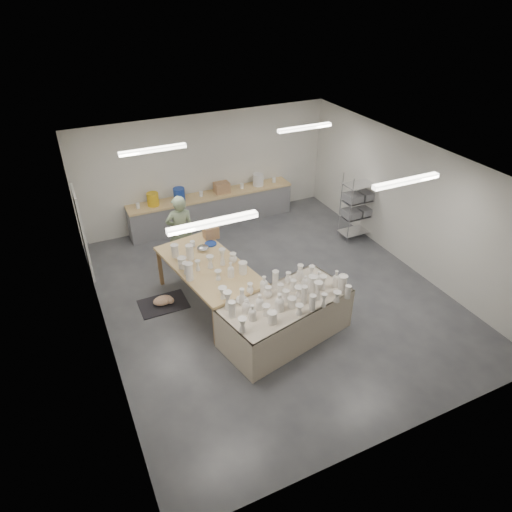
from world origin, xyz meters
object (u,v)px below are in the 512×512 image
work_table (208,263)px  potter (181,231)px  red_stool (180,250)px  drying_table (285,317)px

work_table → potter: size_ratio=1.51×
work_table → red_stool: work_table is taller
work_table → red_stool: (-0.08, 1.88, -0.70)m
work_table → potter: 1.62m
work_table → potter: bearing=83.1°
potter → red_stool: potter is taller
drying_table → red_stool: bearing=92.8°
drying_table → potter: potter is taller
red_stool → potter: bearing=-90.0°
potter → red_stool: bearing=-81.6°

